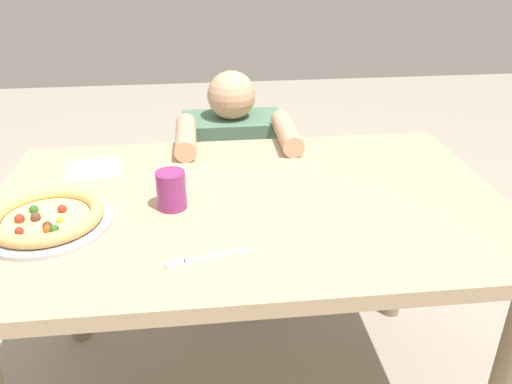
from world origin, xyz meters
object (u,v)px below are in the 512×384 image
Objects in this scene: drink_cup_colored at (171,190)px; pizza_near at (46,218)px; fork at (205,258)px; diner_seated at (234,198)px.

pizza_near is at bearing -168.55° from drink_cup_colored.
fork is 0.96m from diner_seated.
pizza_near is 0.34× the size of diner_seated.
drink_cup_colored is 0.27m from fork.
pizza_near is at bearing -125.66° from diner_seated.
drink_cup_colored is at bearing 11.45° from pizza_near.
drink_cup_colored is at bearing -107.53° from diner_seated.
diner_seated reaches higher than pizza_near.
diner_seated is (0.51, 0.71, -0.35)m from pizza_near.
pizza_near reaches higher than fork.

